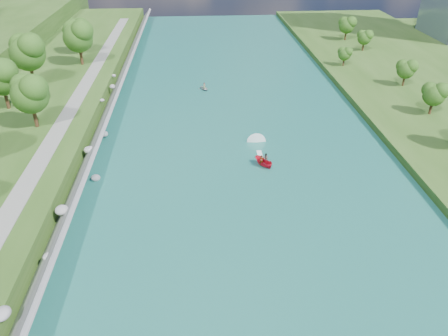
{
  "coord_description": "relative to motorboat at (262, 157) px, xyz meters",
  "views": [
    {
      "loc": [
        -7.57,
        -47.93,
        37.78
      ],
      "look_at": [
        -3.4,
        11.58,
        2.5
      ],
      "focal_mm": 35.0,
      "sensor_mm": 36.0,
      "label": 1
    }
  ],
  "objects": [
    {
      "name": "trees_east",
      "position": [
        35.97,
        11.65,
        4.72
      ],
      "size": [
        14.76,
        139.8,
        9.07
      ],
      "color": "#234712",
      "rests_on": "berm_east"
    },
    {
      "name": "riprap_bank",
      "position": [
        -29.51,
        1.14,
        1.07
      ],
      "size": [
        4.86,
        236.0,
        4.14
      ],
      "color": "slate",
      "rests_on": "ground"
    },
    {
      "name": "ground",
      "position": [
        -3.65,
        -17.67,
        -0.75
      ],
      "size": [
        260.0,
        260.0,
        0.0
      ],
      "primitive_type": "plane",
      "color": "#2D5119",
      "rests_on": "ground"
    },
    {
      "name": "river_water",
      "position": [
        -3.65,
        2.33,
        -0.7
      ],
      "size": [
        55.0,
        240.0,
        0.1
      ],
      "primitive_type": "cube",
      "color": "#175856",
      "rests_on": "ground"
    },
    {
      "name": "raft",
      "position": [
        -8.92,
        35.88,
        -0.26
      ],
      "size": [
        3.29,
        3.71,
        1.7
      ],
      "rotation": [
        0.0,
        0.0,
        0.44
      ],
      "color": "gray",
      "rests_on": "river_water"
    },
    {
      "name": "riverside_path",
      "position": [
        -36.15,
        2.33,
        2.8
      ],
      "size": [
        3.0,
        200.0,
        0.1
      ],
      "primitive_type": "cube",
      "color": "gray",
      "rests_on": "berm_west"
    },
    {
      "name": "motorboat",
      "position": [
        0.0,
        0.0,
        0.0
      ],
      "size": [
        3.6,
        18.78,
        2.19
      ],
      "rotation": [
        0.0,
        0.0,
        3.77
      ],
      "color": "red",
      "rests_on": "river_water"
    }
  ]
}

